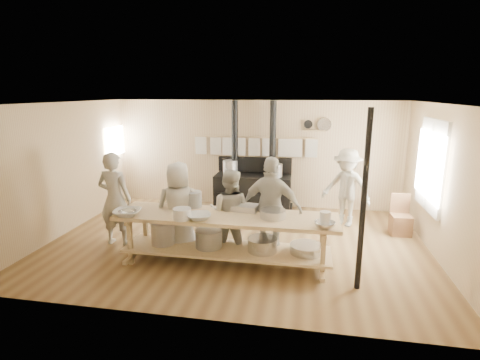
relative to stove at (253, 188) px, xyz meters
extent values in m
plane|color=brown|center=(0.01, -2.12, -0.52)|extent=(7.00, 7.00, 0.00)
plane|color=tan|center=(0.01, 0.38, 0.78)|extent=(7.00, 0.00, 7.00)
plane|color=tan|center=(0.01, -4.62, 0.78)|extent=(7.00, 0.00, 7.00)
plane|color=tan|center=(-3.49, -2.12, 0.78)|extent=(0.00, 5.00, 5.00)
plane|color=tan|center=(3.51, -2.12, 0.78)|extent=(0.00, 5.00, 5.00)
plane|color=#B9AC89|center=(0.01, -2.12, 2.08)|extent=(7.00, 7.00, 0.00)
cube|color=beige|center=(3.48, -1.52, 0.98)|extent=(0.06, 1.35, 1.65)
plane|color=white|center=(3.44, -1.52, 0.98)|extent=(0.00, 1.50, 1.50)
cube|color=beige|center=(3.43, -1.52, 0.98)|extent=(0.02, 0.03, 1.50)
plane|color=white|center=(-3.44, -0.12, 1.08)|extent=(0.00, 0.90, 0.90)
cube|color=black|center=(0.01, -0.02, -0.10)|extent=(1.80, 0.70, 0.85)
cube|color=black|center=(0.01, -0.02, -0.47)|extent=(1.90, 0.75, 0.10)
cube|color=black|center=(0.01, 0.28, 0.53)|extent=(1.80, 0.12, 0.35)
cylinder|color=black|center=(-0.44, 0.03, 1.20)|extent=(0.15, 0.15, 1.75)
cylinder|color=black|center=(0.46, 0.03, 1.20)|extent=(0.15, 0.15, 1.75)
cylinder|color=#B2B2B7|center=(-0.54, -0.02, 0.50)|extent=(0.36, 0.36, 0.34)
cylinder|color=gray|center=(0.56, -0.07, 0.48)|extent=(0.30, 0.30, 0.30)
cylinder|color=#A3845D|center=(0.01, 0.28, 1.20)|extent=(3.00, 0.04, 0.04)
cube|color=silver|center=(-1.34, 0.28, 0.98)|extent=(0.28, 0.01, 0.46)
cube|color=silver|center=(-1.01, 0.28, 0.98)|extent=(0.28, 0.01, 0.46)
cube|color=silver|center=(-0.67, 0.28, 0.98)|extent=(0.28, 0.01, 0.46)
cube|color=silver|center=(-0.33, 0.28, 0.98)|extent=(0.28, 0.01, 0.46)
cube|color=silver|center=(0.01, 0.28, 0.98)|extent=(0.28, 0.01, 0.46)
cube|color=silver|center=(0.34, 0.28, 0.98)|extent=(0.28, 0.01, 0.46)
cube|color=silver|center=(0.68, 0.28, 0.98)|extent=(0.28, 0.01, 0.46)
cube|color=silver|center=(1.02, 0.28, 0.98)|extent=(0.28, 0.01, 0.46)
cube|color=silver|center=(1.36, 0.28, 0.98)|extent=(0.28, 0.01, 0.46)
cube|color=#A3845D|center=(1.41, 0.30, 1.38)|extent=(0.50, 0.14, 0.03)
cylinder|color=black|center=(1.26, 0.32, 1.53)|extent=(0.20, 0.04, 0.20)
cylinder|color=silver|center=(1.63, 0.32, 1.53)|extent=(0.32, 0.03, 0.32)
cube|color=#A3845D|center=(0.01, -3.02, 0.30)|extent=(3.60, 0.90, 0.06)
cube|color=#A3845D|center=(0.01, -3.02, -0.27)|extent=(3.40, 0.80, 0.04)
cube|color=#A3845D|center=(0.01, -3.02, -0.32)|extent=(3.30, 0.06, 0.06)
cube|color=#A3845D|center=(-1.54, -3.32, -0.10)|extent=(0.07, 0.07, 0.85)
cube|color=#A3845D|center=(-1.54, -2.72, -0.10)|extent=(0.07, 0.07, 0.85)
cube|color=#A3845D|center=(1.56, -3.32, -0.10)|extent=(0.07, 0.07, 0.85)
cube|color=#A3845D|center=(1.56, -2.72, -0.10)|extent=(0.07, 0.07, 0.85)
cylinder|color=#B2B2B7|center=(-1.09, -3.02, -0.06)|extent=(0.40, 0.40, 0.38)
cylinder|color=gray|center=(-0.29, -3.02, -0.10)|extent=(0.44, 0.44, 0.30)
cylinder|color=silver|center=(0.61, -3.02, -0.14)|extent=(0.48, 0.48, 0.22)
cylinder|color=silver|center=(1.31, -3.02, -0.18)|extent=(0.52, 0.52, 0.14)
cylinder|color=black|center=(2.06, -3.47, 0.78)|extent=(0.08, 0.08, 2.60)
imported|color=#9F9D8D|center=(-2.18, -2.57, 0.35)|extent=(0.66, 0.45, 1.75)
imported|color=#9F9D8D|center=(-0.01, -2.64, 0.24)|extent=(0.81, 0.66, 1.53)
imported|color=#9F9D8D|center=(-0.89, -2.75, 0.30)|extent=(0.90, 0.69, 1.64)
imported|color=#9F9D8D|center=(0.71, -2.67, 0.36)|extent=(1.09, 0.58, 1.77)
imported|color=#9F9D8D|center=(2.10, -0.75, 0.31)|extent=(1.23, 1.04, 1.65)
cube|color=brown|center=(3.16, -1.12, -0.32)|extent=(0.39, 0.39, 0.40)
cube|color=brown|center=(3.15, -0.95, 0.06)|extent=(0.38, 0.05, 0.45)
imported|color=silver|center=(-1.54, -3.35, 0.38)|extent=(0.48, 0.48, 0.10)
imported|color=silver|center=(-1.54, -3.35, 0.37)|extent=(0.39, 0.39, 0.09)
imported|color=silver|center=(-0.36, -3.30, 0.38)|extent=(0.49, 0.49, 0.09)
imported|color=silver|center=(1.56, -3.35, 0.38)|extent=(0.39, 0.39, 0.10)
cube|color=#B2B2B7|center=(0.26, -2.73, 0.38)|extent=(0.47, 0.35, 0.10)
cylinder|color=silver|center=(0.77, -3.02, 0.39)|extent=(0.54, 0.54, 0.13)
cylinder|color=gray|center=(-0.64, -2.69, 0.46)|extent=(0.36, 0.36, 0.27)
cylinder|color=silver|center=(-0.62, -3.35, 0.42)|extent=(0.36, 0.36, 0.18)
cylinder|color=silver|center=(1.56, -3.35, 0.45)|extent=(0.20, 0.20, 0.25)
camera|label=1|loc=(1.26, -8.65, 2.28)|focal=28.00mm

